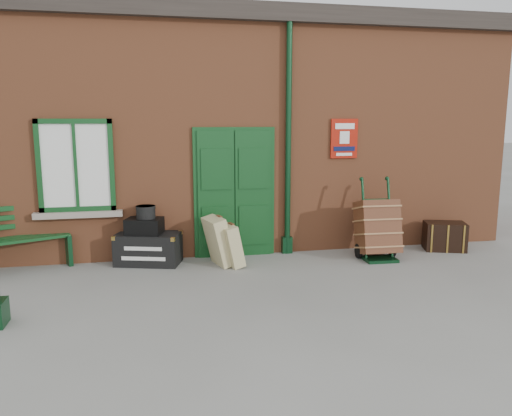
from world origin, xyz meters
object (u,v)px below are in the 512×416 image
object	(u,v)px
porter_trolley	(377,228)
dark_trunk	(445,236)
bench	(11,238)
houdini_trunk	(148,249)

from	to	relation	value
porter_trolley	dark_trunk	bearing A→B (deg)	13.26
bench	houdini_trunk	bearing A→B (deg)	-25.01
houdini_trunk	porter_trolley	bearing A→B (deg)	9.84
houdini_trunk	dark_trunk	bearing A→B (deg)	14.65
bench	houdini_trunk	size ratio (longest dim) A/B	1.71
bench	porter_trolley	distance (m)	6.04
houdini_trunk	bench	bearing A→B (deg)	-165.36
bench	porter_trolley	size ratio (longest dim) A/B	1.29
houdini_trunk	porter_trolley	size ratio (longest dim) A/B	0.76
dark_trunk	houdini_trunk	bearing A→B (deg)	-163.20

